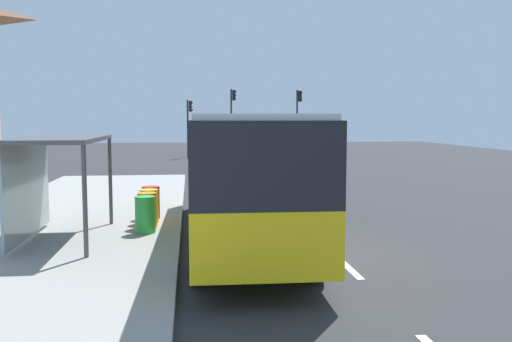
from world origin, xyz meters
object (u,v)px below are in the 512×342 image
recycling_bin_orange (147,210)px  traffic_light_near_side (298,113)px  traffic_light_median (232,112)px  recycling_bin_red (151,202)px  traffic_light_far_side (189,119)px  recycling_bin_yellow (149,206)px  sedan_near (260,149)px  recycling_bin_green (145,215)px  white_van (278,148)px  bus (242,169)px  bus_shelter (49,161)px

recycling_bin_orange → traffic_light_near_side: bearing=71.1°
traffic_light_median → recycling_bin_red: bearing=-99.1°
traffic_light_far_side → recycling_bin_red: bearing=-92.3°
recycling_bin_orange → recycling_bin_yellow: size_ratio=1.00×
sedan_near → recycling_bin_green: (-6.50, -27.89, -0.14)m
recycling_bin_yellow → traffic_light_near_side: size_ratio=0.18×
white_van → traffic_light_far_side: 12.79m
recycling_bin_red → traffic_light_near_side: traffic_light_near_side is taller
recycling_bin_green → traffic_light_median: (4.59, 30.68, 2.96)m
bus → bus_shelter: bus is taller
sedan_near → recycling_bin_red: size_ratio=4.66×
white_van → traffic_light_near_side: bearing=72.9°
sedan_near → recycling_bin_green: sedan_near is taller
recycling_bin_green → traffic_light_median: traffic_light_median is taller
recycling_bin_red → traffic_light_far_side: size_ratio=0.21×
recycling_bin_yellow → traffic_light_near_side: traffic_light_near_side is taller
sedan_near → recycling_bin_green: size_ratio=4.66×
bus → recycling_bin_orange: size_ratio=11.64×
recycling_bin_yellow → bus_shelter: 3.28m
recycling_bin_green → recycling_bin_orange: bearing=90.0°
white_van → bus_shelter: bus_shelter is taller
recycling_bin_orange → traffic_light_median: traffic_light_median is taller
recycling_bin_green → traffic_light_near_side: traffic_light_near_side is taller
sedan_near → traffic_light_near_side: bearing=20.3°
traffic_light_far_side → recycling_bin_green: bearing=-92.1°
sedan_near → recycling_bin_yellow: 27.28m
recycling_bin_yellow → traffic_light_median: traffic_light_median is taller
traffic_light_median → traffic_light_near_side: bearing=-17.4°
white_van → sedan_near: size_ratio=1.20×
white_van → recycling_bin_yellow: white_van is taller
traffic_light_median → bus: bearing=-93.9°
traffic_light_median → bus_shelter: size_ratio=1.37×
recycling_bin_yellow → traffic_light_far_side: bearing=87.8°
recycling_bin_yellow → traffic_light_median: (4.59, 29.28, 2.96)m
traffic_light_far_side → bus_shelter: bearing=-96.2°
bus → traffic_light_median: traffic_light_median is taller
white_van → recycling_bin_green: (-6.40, -18.37, -0.69)m
bus → traffic_light_far_side: bearing=92.6°
recycling_bin_green → recycling_bin_red: (0.00, 2.10, 0.00)m
traffic_light_near_side → traffic_light_far_side: traffic_light_near_side is taller
sedan_near → traffic_light_near_side: size_ratio=0.83×
bus → traffic_light_far_side: 30.25m
bus → recycling_bin_red: bearing=135.8°
traffic_light_near_side → traffic_light_median: size_ratio=0.98×
bus_shelter → recycling_bin_orange: bearing=29.5°
sedan_near → bus_shelter: 29.78m
traffic_light_far_side → bus_shelter: size_ratio=1.14×
traffic_light_far_side → traffic_light_median: (3.49, 0.80, 0.55)m
recycling_bin_green → traffic_light_far_side: traffic_light_far_side is taller
recycling_bin_red → traffic_light_median: 29.09m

